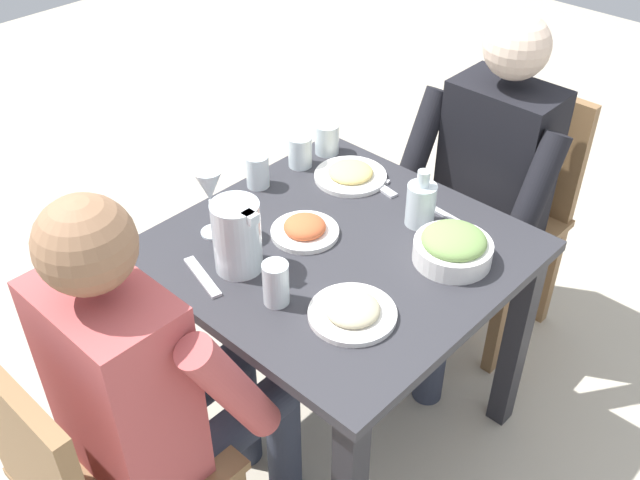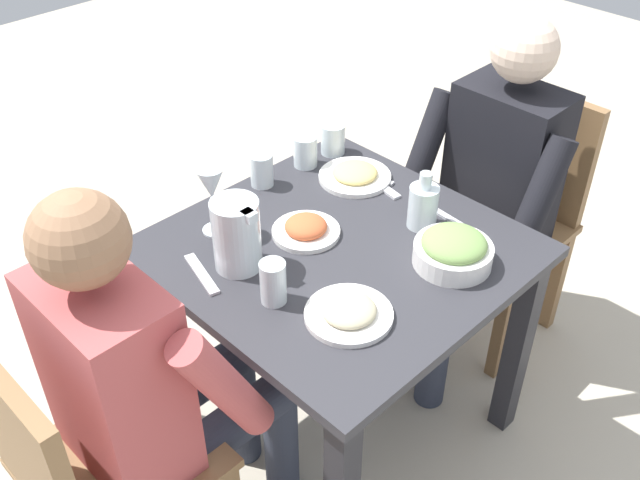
{
  "view_description": "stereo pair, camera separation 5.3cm",
  "coord_description": "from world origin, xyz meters",
  "px_view_note": "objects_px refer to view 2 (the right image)",
  "views": [
    {
      "loc": [
        -0.99,
        1.13,
        1.86
      ],
      "look_at": [
        0.02,
        0.06,
        0.74
      ],
      "focal_mm": 40.85,
      "sensor_mm": 36.0,
      "label": 1
    },
    {
      "loc": [
        -1.03,
        1.09,
        1.86
      ],
      "look_at": [
        0.02,
        0.06,
        0.74
      ],
      "focal_mm": 40.85,
      "sensor_mm": 36.0,
      "label": 2
    }
  ],
  "objects_px": {
    "dining_table": "(339,282)",
    "water_glass_near_right": "(305,151)",
    "salad_bowl": "(453,250)",
    "plate_rice_curry": "(306,229)",
    "plate_beans": "(349,312)",
    "diner_near": "(484,192)",
    "wine_glass": "(211,186)",
    "oil_carafe": "(423,208)",
    "water_glass_far_left": "(273,282)",
    "water_glass_near_left": "(262,170)",
    "plate_fries": "(355,175)",
    "chair_far": "(86,470)",
    "diner_far": "(154,376)",
    "water_glass_far_right": "(333,139)",
    "chair_near": "(514,205)",
    "water_pitcher": "(236,234)"
  },
  "relations": [
    {
      "from": "salad_bowl",
      "to": "wine_glass",
      "type": "distance_m",
      "value": 0.64
    },
    {
      "from": "plate_rice_curry",
      "to": "oil_carafe",
      "type": "height_order",
      "value": "oil_carafe"
    },
    {
      "from": "salad_bowl",
      "to": "plate_rice_curry",
      "type": "distance_m",
      "value": 0.39
    },
    {
      "from": "diner_near",
      "to": "plate_fries",
      "type": "height_order",
      "value": "diner_near"
    },
    {
      "from": "water_glass_far_right",
      "to": "wine_glass",
      "type": "bearing_deg",
      "value": 97.42
    },
    {
      "from": "water_glass_near_right",
      "to": "diner_far",
      "type": "bearing_deg",
      "value": 112.64
    },
    {
      "from": "chair_far",
      "to": "water_glass_near_right",
      "type": "distance_m",
      "value": 1.08
    },
    {
      "from": "plate_fries",
      "to": "water_glass_near_left",
      "type": "distance_m",
      "value": 0.28
    },
    {
      "from": "chair_far",
      "to": "wine_glass",
      "type": "height_order",
      "value": "wine_glass"
    },
    {
      "from": "water_glass_far_right",
      "to": "oil_carafe",
      "type": "distance_m",
      "value": 0.45
    },
    {
      "from": "plate_fries",
      "to": "oil_carafe",
      "type": "relative_size",
      "value": 1.3
    },
    {
      "from": "diner_near",
      "to": "wine_glass",
      "type": "height_order",
      "value": "diner_near"
    },
    {
      "from": "plate_beans",
      "to": "plate_rice_curry",
      "type": "height_order",
      "value": "plate_rice_curry"
    },
    {
      "from": "salad_bowl",
      "to": "water_glass_near_right",
      "type": "xyz_separation_m",
      "value": [
        0.6,
        -0.07,
        0.01
      ]
    },
    {
      "from": "water_glass_near_left",
      "to": "wine_glass",
      "type": "xyz_separation_m",
      "value": [
        -0.08,
        0.24,
        0.09
      ]
    },
    {
      "from": "salad_bowl",
      "to": "wine_glass",
      "type": "relative_size",
      "value": 1.02
    },
    {
      "from": "water_glass_near_left",
      "to": "water_glass_near_right",
      "type": "relative_size",
      "value": 1.02
    },
    {
      "from": "plate_fries",
      "to": "plate_beans",
      "type": "distance_m",
      "value": 0.59
    },
    {
      "from": "plate_fries",
      "to": "water_glass_far_right",
      "type": "height_order",
      "value": "water_glass_far_right"
    },
    {
      "from": "water_pitcher",
      "to": "oil_carafe",
      "type": "relative_size",
      "value": 1.16
    },
    {
      "from": "salad_bowl",
      "to": "water_glass_far_left",
      "type": "height_order",
      "value": "water_glass_far_left"
    },
    {
      "from": "plate_fries",
      "to": "wine_glass",
      "type": "height_order",
      "value": "wine_glass"
    },
    {
      "from": "plate_beans",
      "to": "wine_glass",
      "type": "bearing_deg",
      "value": 1.19
    },
    {
      "from": "dining_table",
      "to": "plate_rice_curry",
      "type": "bearing_deg",
      "value": 13.56
    },
    {
      "from": "water_glass_near_left",
      "to": "oil_carafe",
      "type": "bearing_deg",
      "value": -159.45
    },
    {
      "from": "diner_far",
      "to": "water_glass_far_right",
      "type": "distance_m",
      "value": 0.96
    },
    {
      "from": "water_pitcher",
      "to": "wine_glass",
      "type": "relative_size",
      "value": 0.97
    },
    {
      "from": "dining_table",
      "to": "plate_fries",
      "type": "height_order",
      "value": "plate_fries"
    },
    {
      "from": "diner_near",
      "to": "water_glass_far_left",
      "type": "xyz_separation_m",
      "value": [
        0.03,
        0.83,
        0.12
      ]
    },
    {
      "from": "dining_table",
      "to": "oil_carafe",
      "type": "distance_m",
      "value": 0.3
    },
    {
      "from": "wine_glass",
      "to": "oil_carafe",
      "type": "relative_size",
      "value": 1.19
    },
    {
      "from": "dining_table",
      "to": "water_glass_near_right",
      "type": "relative_size",
      "value": 8.76
    },
    {
      "from": "dining_table",
      "to": "water_glass_near_right",
      "type": "xyz_separation_m",
      "value": [
        0.36,
        -0.22,
        0.17
      ]
    },
    {
      "from": "plate_fries",
      "to": "water_glass_near_left",
      "type": "height_order",
      "value": "water_glass_near_left"
    },
    {
      "from": "water_glass_far_left",
      "to": "water_glass_near_left",
      "type": "height_order",
      "value": "water_glass_far_left"
    },
    {
      "from": "dining_table",
      "to": "water_glass_far_left",
      "type": "distance_m",
      "value": 0.32
    },
    {
      "from": "dining_table",
      "to": "plate_rice_curry",
      "type": "height_order",
      "value": "plate_rice_curry"
    },
    {
      "from": "diner_near",
      "to": "plate_fries",
      "type": "bearing_deg",
      "value": 49.66
    },
    {
      "from": "chair_near",
      "to": "water_glass_far_right",
      "type": "bearing_deg",
      "value": 47.2
    },
    {
      "from": "water_pitcher",
      "to": "salad_bowl",
      "type": "xyz_separation_m",
      "value": [
        -0.37,
        -0.39,
        -0.05
      ]
    },
    {
      "from": "water_pitcher",
      "to": "water_glass_far_left",
      "type": "height_order",
      "value": "water_pitcher"
    },
    {
      "from": "plate_rice_curry",
      "to": "water_glass_far_right",
      "type": "bearing_deg",
      "value": -55.06
    },
    {
      "from": "dining_table",
      "to": "wine_glass",
      "type": "xyz_separation_m",
      "value": [
        0.28,
        0.19,
        0.26
      ]
    },
    {
      "from": "dining_table",
      "to": "oil_carafe",
      "type": "xyz_separation_m",
      "value": [
        -0.09,
        -0.22,
        0.18
      ]
    },
    {
      "from": "plate_beans",
      "to": "water_glass_near_right",
      "type": "xyz_separation_m",
      "value": [
        0.55,
        -0.39,
        0.03
      ]
    },
    {
      "from": "water_pitcher",
      "to": "diner_near",
      "type": "bearing_deg",
      "value": -103.28
    },
    {
      "from": "chair_far",
      "to": "wine_glass",
      "type": "xyz_separation_m",
      "value": [
        0.26,
        -0.59,
        0.36
      ]
    },
    {
      "from": "plate_fries",
      "to": "water_glass_near_right",
      "type": "bearing_deg",
      "value": 16.98
    },
    {
      "from": "water_glass_near_right",
      "to": "wine_glass",
      "type": "bearing_deg",
      "value": 100.34
    },
    {
      "from": "water_glass_far_left",
      "to": "water_glass_near_left",
      "type": "relative_size",
      "value": 1.13
    }
  ]
}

